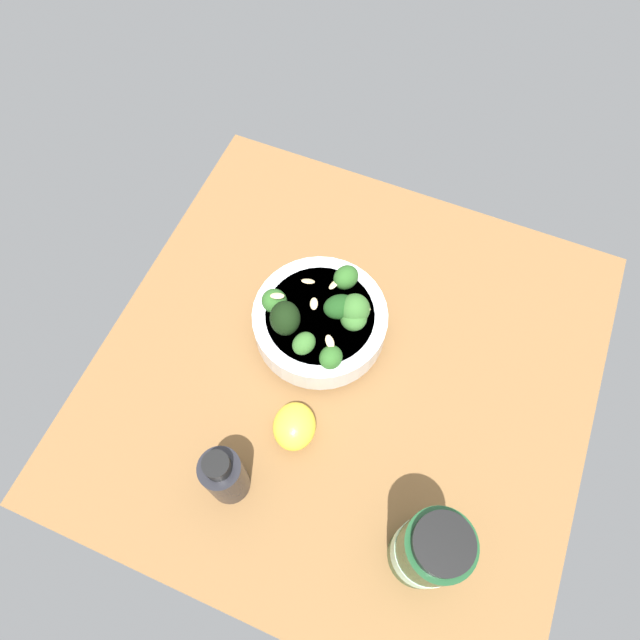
{
  "coord_description": "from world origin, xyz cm",
  "views": [
    {
      "loc": [
        -7.47,
        26.7,
        70.96
      ],
      "look_at": [
        5.11,
        -3.78,
        4.0
      ],
      "focal_mm": 32.02,
      "sensor_mm": 36.0,
      "label": 1
    }
  ],
  "objects_px": {
    "lemon_wedge": "(294,426)",
    "bottle_tall": "(225,476)",
    "bottle_short": "(428,551)",
    "bowl_of_broccoli": "(321,320)"
  },
  "relations": [
    {
      "from": "bowl_of_broccoli",
      "to": "lemon_wedge",
      "type": "relative_size",
      "value": 2.88
    },
    {
      "from": "lemon_wedge",
      "to": "bottle_tall",
      "type": "relative_size",
      "value": 0.53
    },
    {
      "from": "bowl_of_broccoli",
      "to": "bottle_tall",
      "type": "relative_size",
      "value": 1.52
    },
    {
      "from": "bottle_tall",
      "to": "bottle_short",
      "type": "distance_m",
      "value": 0.24
    },
    {
      "from": "bowl_of_broccoli",
      "to": "bottle_short",
      "type": "distance_m",
      "value": 0.31
    },
    {
      "from": "lemon_wedge",
      "to": "bowl_of_broccoli",
      "type": "bearing_deg",
      "value": -81.11
    },
    {
      "from": "lemon_wedge",
      "to": "bottle_tall",
      "type": "height_order",
      "value": "bottle_tall"
    },
    {
      "from": "bottle_tall",
      "to": "lemon_wedge",
      "type": "bearing_deg",
      "value": -117.11
    },
    {
      "from": "bottle_tall",
      "to": "bottle_short",
      "type": "bearing_deg",
      "value": -177.76
    },
    {
      "from": "lemon_wedge",
      "to": "bottle_short",
      "type": "bearing_deg",
      "value": 156.86
    }
  ]
}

